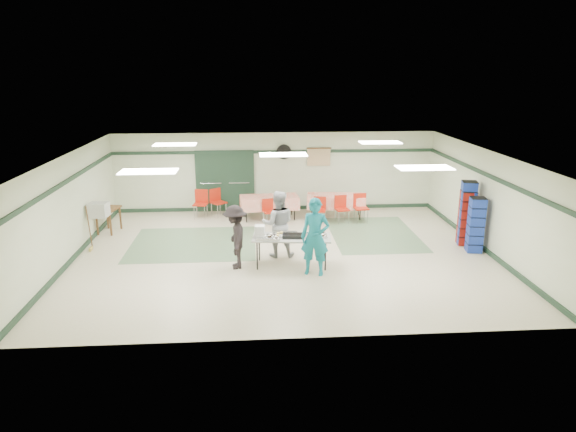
{
  "coord_description": "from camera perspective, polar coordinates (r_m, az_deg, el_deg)",
  "views": [
    {
      "loc": [
        -0.8,
        -12.93,
        4.8
      ],
      "look_at": [
        0.1,
        -0.3,
        1.14
      ],
      "focal_mm": 32.0,
      "sensor_mm": 36.0,
      "label": 1
    }
  ],
  "objects": [
    {
      "name": "floor",
      "position": [
        13.81,
        -0.51,
        -4.2
      ],
      "size": [
        11.0,
        11.0,
        0.0
      ],
      "primitive_type": "plane",
      "color": "beige",
      "rests_on": "ground"
    },
    {
      "name": "foam_box_stack",
      "position": [
        12.78,
        -3.16,
        -1.67
      ],
      "size": [
        0.26,
        0.25,
        0.28
      ],
      "primitive_type": "cube",
      "rotation": [
        0.0,
        0.0,
        -0.1
      ],
      "color": "white",
      "rests_on": "serving_table"
    },
    {
      "name": "chair_loose_a",
      "position": [
        17.33,
        -7.9,
        1.84
      ],
      "size": [
        0.6,
        0.6,
        0.92
      ],
      "rotation": [
        0.0,
        0.0,
        0.67
      ],
      "color": "#AF1E0E",
      "rests_on": "floor"
    },
    {
      "name": "sheet_tray_left",
      "position": [
        12.66,
        -2.26,
        -2.43
      ],
      "size": [
        0.62,
        0.5,
        0.02
      ],
      "primitive_type": "cube",
      "rotation": [
        0.0,
        0.0,
        -0.1
      ],
      "color": "silver",
      "rests_on": "serving_table"
    },
    {
      "name": "volunteer_teal",
      "position": [
        12.2,
        3.03,
        -2.34
      ],
      "size": [
        0.79,
        0.63,
        1.88
      ],
      "primitive_type": "imported",
      "rotation": [
        0.0,
        0.0,
        -0.3
      ],
      "color": "#137385",
      "rests_on": "floor"
    },
    {
      "name": "door_frame",
      "position": [
        17.77,
        -7.0,
        3.83
      ],
      "size": [
        2.0,
        0.03,
        2.15
      ],
      "primitive_type": "cube",
      "color": "#1C3425",
      "rests_on": "floor"
    },
    {
      "name": "scroll_banner",
      "position": [
        17.77,
        3.44,
        6.55
      ],
      "size": [
        0.8,
        0.02,
        0.6
      ],
      "primitive_type": "cube",
      "color": "#D6B485",
      "rests_on": "wall_back"
    },
    {
      "name": "crate_stack_blue_b",
      "position": [
        15.12,
        19.25,
        0.3
      ],
      "size": [
        0.48,
        0.48,
        1.82
      ],
      "primitive_type": "cube",
      "rotation": [
        0.0,
        0.0,
        -0.23
      ],
      "color": "#1B35A2",
      "rests_on": "floor"
    },
    {
      "name": "ceiling",
      "position": [
        13.12,
        -0.53,
        6.93
      ],
      "size": [
        11.0,
        11.0,
        0.0
      ],
      "primitive_type": "plane",
      "rotation": [
        3.14,
        0.0,
        0.0
      ],
      "color": "white",
      "rests_on": "wall_back"
    },
    {
      "name": "baseboard_right",
      "position": [
        15.13,
        20.68,
        -3.2
      ],
      "size": [
        0.06,
        9.0,
        0.12
      ],
      "primitive_type": "cube",
      "rotation": [
        0.0,
        0.0,
        1.57
      ],
      "color": "#1C3425",
      "rests_on": "floor"
    },
    {
      "name": "baseboard_left",
      "position": [
        14.54,
        -22.62,
        -4.19
      ],
      "size": [
        0.06,
        9.0,
        0.12
      ],
      "primitive_type": "cube",
      "rotation": [
        0.0,
        0.0,
        1.57
      ],
      "color": "#1C3425",
      "rests_on": "floor"
    },
    {
      "name": "wall_back",
      "position": [
        17.79,
        -1.43,
        4.94
      ],
      "size": [
        11.0,
        0.0,
        11.0
      ],
      "primitive_type": "plane",
      "rotation": [
        1.57,
        0.0,
        0.0
      ],
      "color": "beige",
      "rests_on": "floor"
    },
    {
      "name": "volunteer_dark",
      "position": [
        12.69,
        -5.88,
        -2.34
      ],
      "size": [
        0.69,
        1.09,
        1.6
      ],
      "primitive_type": "imported",
      "rotation": [
        0.0,
        0.0,
        -1.47
      ],
      "color": "black",
      "rests_on": "floor"
    },
    {
      "name": "baseboard_back",
      "position": [
        18.05,
        -1.39,
        0.9
      ],
      "size": [
        11.0,
        0.06,
        0.12
      ],
      "primitive_type": "cube",
      "color": "#1C3425",
      "rests_on": "floor"
    },
    {
      "name": "sheet_tray_right",
      "position": [
        12.82,
        3.08,
        -2.2
      ],
      "size": [
        0.59,
        0.47,
        0.02
      ],
      "primitive_type": "cube",
      "rotation": [
        0.0,
        0.0,
        -0.1
      ],
      "color": "silver",
      "rests_on": "serving_table"
    },
    {
      "name": "chair_b",
      "position": [
        16.44,
        3.54,
        0.99
      ],
      "size": [
        0.46,
        0.46,
        0.84
      ],
      "rotation": [
        0.0,
        0.0,
        -0.19
      ],
      "color": "#AF1E0E",
      "rests_on": "floor"
    },
    {
      "name": "double_door_left",
      "position": [
        17.83,
        -8.51,
        3.81
      ],
      "size": [
        0.9,
        0.06,
        2.1
      ],
      "primitive_type": "cube",
      "color": "#959795",
      "rests_on": "floor"
    },
    {
      "name": "chair_loose_b",
      "position": [
        17.2,
        -9.65,
        1.69
      ],
      "size": [
        0.5,
        0.5,
        0.94
      ],
      "rotation": [
        0.0,
        0.0,
        -0.15
      ],
      "color": "#AF1E0E",
      "rests_on": "floor"
    },
    {
      "name": "dining_table_a",
      "position": [
        17.06,
        5.33,
        1.7
      ],
      "size": [
        1.97,
        1.05,
        0.77
      ],
      "rotation": [
        0.0,
        0.0,
        -0.12
      ],
      "color": "red",
      "rests_on": "floor"
    },
    {
      "name": "sheet_tray_mid",
      "position": [
        12.87,
        -0.34,
        -2.1
      ],
      "size": [
        0.68,
        0.54,
        0.02
      ],
      "primitive_type": "cube",
      "rotation": [
        0.0,
        0.0,
        -0.1
      ],
      "color": "silver",
      "rests_on": "serving_table"
    },
    {
      "name": "office_printer",
      "position": [
        15.44,
        -20.3,
        0.66
      ],
      "size": [
        0.55,
        0.49,
        0.4
      ],
      "primitive_type": "cube",
      "rotation": [
        0.0,
        0.0,
        -0.1
      ],
      "color": "#ADADA9",
      "rests_on": "printer_table"
    },
    {
      "name": "printer_table",
      "position": [
        16.35,
        -19.36,
        0.42
      ],
      "size": [
        0.68,
        0.9,
        0.74
      ],
      "rotation": [
        0.0,
        0.0,
        -0.2
      ],
      "color": "brown",
      "rests_on": "floor"
    },
    {
      "name": "trim_left",
      "position": [
        14.02,
        -23.49,
        3.48
      ],
      "size": [
        0.06,
        9.0,
        0.1
      ],
      "primitive_type": "cube",
      "rotation": [
        0.0,
        0.0,
        1.57
      ],
      "color": "#1C3425",
      "rests_on": "wall_back"
    },
    {
      "name": "broom",
      "position": [
        14.88,
        -21.22,
        -1.2
      ],
      "size": [
        0.05,
        0.2,
        1.24
      ],
      "primitive_type": "cylinder",
      "rotation": [
        0.14,
        0.0,
        0.11
      ],
      "color": "brown",
      "rests_on": "floor"
    },
    {
      "name": "baking_pan",
      "position": [
        12.71,
        0.59,
        -2.21
      ],
      "size": [
        0.56,
        0.38,
        0.08
      ],
      "primitive_type": "cube",
      "rotation": [
        0.0,
        0.0,
        -0.1
      ],
      "color": "black",
      "rests_on": "serving_table"
    },
    {
      "name": "trim_right",
      "position": [
        14.63,
        21.44,
        4.18
      ],
      "size": [
        0.06,
        9.0,
        0.1
      ],
      "primitive_type": "cube",
      "rotation": [
        0.0,
        0.0,
        1.57
      ],
      "color": "#1C3425",
      "rests_on": "wall_back"
    },
    {
      "name": "volunteer_grey",
      "position": [
        13.39,
        -1.1,
        -0.9
      ],
      "size": [
        0.89,
        0.71,
        1.76
      ],
      "primitive_type": "imported",
      "rotation": [
        0.0,
        0.0,
        3.09
      ],
      "color": "#999A9F",
      "rests_on": "floor"
    },
    {
      "name": "chair_a",
      "position": [
        16.54,
        5.94,
        1.1
      ],
      "size": [
        0.47,
        0.47,
        0.87
      ],
      "rotation": [
        0.0,
        0.0,
        0.18
      ],
      "color": "#AF1E0E",
      "rests_on": "floor"
    },
    {
      "name": "wall_front",
      "position": [
        9.14,
        1.25,
        -6.03
      ],
      "size": [
        11.0,
        0.0,
        11.0
      ],
      "primitive_type": "plane",
      "rotation": [
        -1.57,
        0.0,
        0.0
      ],
      "color": "beige",
      "rests_on": "floor"
    },
    {
      "name": "crate_stack_red",
      "position": [
        15.15,
        19.22,
        -0.21
      ],
      "size": [
        0.45,
        0.45,
        1.55
      ],
      "primitive_type": "cube",
      "rotation": [
        0.0,
        0.0,
        -0.14
      ],
      "color": "maroon",
      "rests_on": "floor"
    },
    {
      "name": "wall_right",
      "position": [
        14.79,
        21.27,
        1.53
      ],
      "size": [
        0.0,
        9.0,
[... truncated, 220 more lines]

